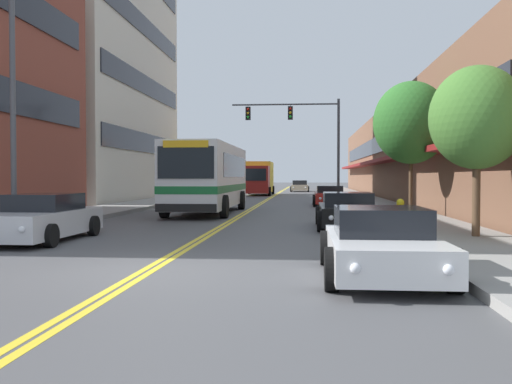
# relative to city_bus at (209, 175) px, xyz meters

# --- Properties ---
(ground_plane) EXTENTS (240.00, 240.00, 0.00)m
(ground_plane) POSITION_rel_city_bus_xyz_m (1.80, 19.80, -1.85)
(ground_plane) COLOR #4C4C4F
(sidewalk_left) EXTENTS (3.13, 106.00, 0.17)m
(sidewalk_left) POSITION_rel_city_bus_xyz_m (-5.27, 19.80, -1.77)
(sidewalk_left) COLOR gray
(sidewalk_left) RESTS_ON ground_plane
(sidewalk_right) EXTENTS (3.13, 106.00, 0.17)m
(sidewalk_right) POSITION_rel_city_bus_xyz_m (8.87, 19.80, -1.77)
(sidewalk_right) COLOR gray
(sidewalk_right) RESTS_ON ground_plane
(centre_line) EXTENTS (0.34, 106.00, 0.01)m
(centre_line) POSITION_rel_city_bus_xyz_m (1.80, 19.80, -1.85)
(centre_line) COLOR yellow
(centre_line) RESTS_ON ground_plane
(office_tower_left) EXTENTS (12.08, 20.41, 25.63)m
(office_tower_left) POSITION_rel_city_bus_xyz_m (-13.07, 13.73, 10.96)
(office_tower_left) COLOR beige
(office_tower_left) RESTS_ON ground_plane
(storefront_row_right) EXTENTS (9.10, 68.00, 7.16)m
(storefront_row_right) POSITION_rel_city_bus_xyz_m (14.66, 19.80, 1.72)
(storefront_row_right) COLOR brown
(storefront_row_right) RESTS_ON ground_plane
(city_bus) EXTENTS (2.90, 10.65, 3.29)m
(city_bus) POSITION_rel_city_bus_xyz_m (0.00, 0.00, 0.00)
(city_bus) COLOR silver
(city_bus) RESTS_ON ground_plane
(car_silver_parked_left_near) EXTENTS (2.03, 4.78, 1.30)m
(car_silver_parked_left_near) POSITION_rel_city_bus_xyz_m (-2.51, -12.54, -1.25)
(car_silver_parked_left_near) COLOR #B7B7BC
(car_silver_parked_left_near) RESTS_ON ground_plane
(car_charcoal_parked_left_mid) EXTENTS (2.08, 4.24, 1.27)m
(car_charcoal_parked_left_mid) POSITION_rel_city_bus_xyz_m (-2.59, 14.41, -1.26)
(car_charcoal_parked_left_mid) COLOR #232328
(car_charcoal_parked_left_mid) RESTS_ON ground_plane
(car_white_parked_right_foreground) EXTENTS (2.09, 4.44, 1.23)m
(car_white_parked_right_foreground) POSITION_rel_city_bus_xyz_m (6.13, -17.50, -1.27)
(car_white_parked_right_foreground) COLOR white
(car_white_parked_right_foreground) RESTS_ON ground_plane
(car_red_parked_right_mid) EXTENTS (2.06, 4.43, 1.22)m
(car_red_parked_right_mid) POSITION_rel_city_bus_xyz_m (6.22, 7.38, -1.28)
(car_red_parked_right_mid) COLOR maroon
(car_red_parked_right_mid) RESTS_ON ground_plane
(car_black_parked_right_far) EXTENTS (2.18, 4.69, 1.23)m
(car_black_parked_right_far) POSITION_rel_city_bus_xyz_m (6.23, -7.87, -1.27)
(car_black_parked_right_far) COLOR black
(car_black_parked_right_far) RESTS_ON ground_plane
(car_champagne_moving_lead) EXTENTS (2.21, 4.71, 1.32)m
(car_champagne_moving_lead) POSITION_rel_city_bus_xyz_m (4.02, 39.95, -1.25)
(car_champagne_moving_lead) COLOR beige
(car_champagne_moving_lead) RESTS_ON ground_plane
(box_truck) EXTENTS (2.69, 7.93, 3.21)m
(box_truck) POSITION_rel_city_bus_xyz_m (0.20, 27.19, -0.20)
(box_truck) COLOR maroon
(box_truck) RESTS_ON ground_plane
(traffic_signal_mast) EXTENTS (7.50, 0.38, 7.16)m
(traffic_signal_mast) POSITION_rel_city_bus_xyz_m (4.53, 12.08, 3.29)
(traffic_signal_mast) COLOR #47474C
(traffic_signal_mast) RESTS_ON ground_plane
(street_lamp_left_near) EXTENTS (1.82, 0.28, 8.18)m
(street_lamp_left_near) POSITION_rel_city_bus_xyz_m (-3.28, -12.24, 2.93)
(street_lamp_left_near) COLOR #47474C
(street_lamp_left_near) RESTS_ON ground_plane
(street_tree_right_near) EXTENTS (2.53, 2.53, 4.60)m
(street_tree_right_near) POSITION_rel_city_bus_xyz_m (9.37, -11.94, 1.51)
(street_tree_right_near) COLOR brown
(street_tree_right_near) RESTS_ON sidewalk_right
(street_tree_right_mid) EXTENTS (3.19, 3.19, 5.66)m
(street_tree_right_mid) POSITION_rel_city_bus_xyz_m (9.22, -3.02, 2.22)
(street_tree_right_mid) COLOR brown
(street_tree_right_mid) RESTS_ON sidewalk_right
(fire_hydrant) EXTENTS (0.35, 0.27, 0.91)m
(fire_hydrant) POSITION_rel_city_bus_xyz_m (7.75, -9.50, -1.23)
(fire_hydrant) COLOR yellow
(fire_hydrant) RESTS_ON sidewalk_right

